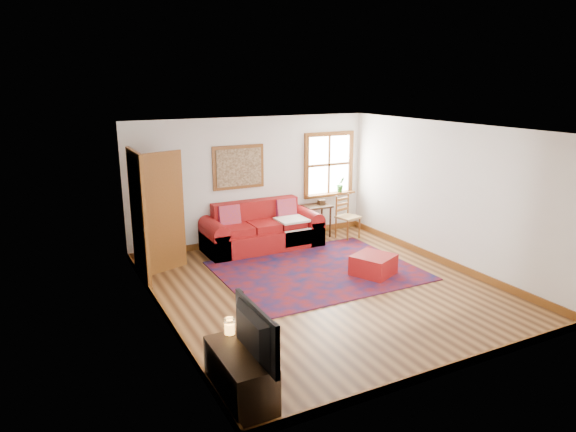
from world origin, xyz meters
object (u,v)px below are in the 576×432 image
ladder_back_chair (346,215)px  media_cabinet (240,376)px  red_leather_sofa (262,233)px  side_table (317,211)px  red_ottoman (373,265)px

ladder_back_chair → media_cabinet: ladder_back_chair is taller
red_leather_sofa → ladder_back_chair: size_ratio=2.57×
side_table → ladder_back_chair: bearing=-31.8°
red_ottoman → ladder_back_chair: (0.78, 2.02, 0.30)m
red_leather_sofa → red_ottoman: (1.05, -2.21, -0.12)m
red_leather_sofa → ladder_back_chair: 1.86m
red_ottoman → side_table: bearing=58.6°
red_leather_sofa → side_table: 1.35m
side_table → ladder_back_chair: ladder_back_chair is taller
red_leather_sofa → side_table: (1.32, 0.13, 0.26)m
red_leather_sofa → media_cabinet: size_ratio=2.32×
ladder_back_chair → media_cabinet: bearing=-133.8°
red_ottoman → media_cabinet: bearing=-170.9°
red_leather_sofa → red_ottoman: red_leather_sofa is taller
red_leather_sofa → ladder_back_chair: bearing=-5.9°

